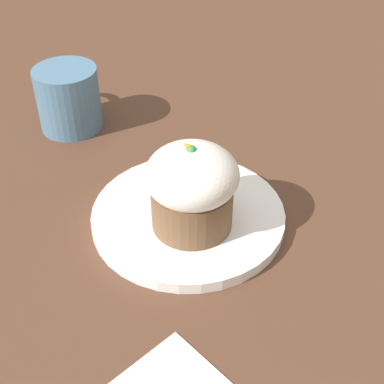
# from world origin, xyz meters

# --- Properties ---
(ground_plane) EXTENTS (4.00, 4.00, 0.00)m
(ground_plane) POSITION_xyz_m (0.00, 0.00, 0.00)
(ground_plane) COLOR #513323
(dessert_plate) EXTENTS (0.22, 0.22, 0.01)m
(dessert_plate) POSITION_xyz_m (0.00, 0.00, 0.01)
(dessert_plate) COLOR white
(dessert_plate) RESTS_ON ground_plane
(carrot_cake) EXTENTS (0.10, 0.10, 0.10)m
(carrot_cake) POSITION_xyz_m (-0.02, 0.01, 0.06)
(carrot_cake) COLOR brown
(carrot_cake) RESTS_ON dessert_plate
(spoon) EXTENTS (0.10, 0.09, 0.01)m
(spoon) POSITION_xyz_m (-0.00, -0.01, 0.02)
(spoon) COLOR silver
(spoon) RESTS_ON dessert_plate
(coffee_cup) EXTENTS (0.12, 0.09, 0.09)m
(coffee_cup) POSITION_xyz_m (0.26, 0.05, 0.04)
(coffee_cup) COLOR teal
(coffee_cup) RESTS_ON ground_plane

